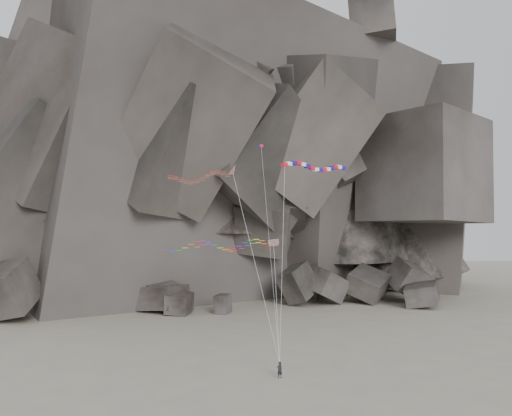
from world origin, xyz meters
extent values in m
plane|color=gray|center=(0.00, 0.00, 0.00)|extent=(260.00, 260.00, 0.00)
cube|color=#47423F|center=(18.42, 38.06, 2.37)|extent=(9.87, 8.21, 8.07)
cube|color=#47423F|center=(35.92, 37.84, 2.79)|extent=(8.58, 8.47, 9.38)
cube|color=#47423F|center=(-2.79, 32.66, 1.60)|extent=(3.74, 3.94, 3.37)
cube|color=#47423F|center=(12.57, 37.70, 3.04)|extent=(9.35, 7.11, 8.83)
cube|color=#47423F|center=(-10.42, 32.98, 1.65)|extent=(5.42, 5.92, 3.98)
cube|color=#47423F|center=(27.30, 38.46, 2.01)|extent=(10.56, 11.01, 7.76)
cube|color=#47423F|center=(35.10, 31.31, 1.77)|extent=(8.93, 8.71, 5.09)
cube|color=#47423F|center=(-38.29, 31.44, 3.60)|extent=(10.84, 11.05, 10.64)
cube|color=#47423F|center=(-13.44, 37.44, 2.00)|extent=(6.55, 7.59, 6.45)
cube|color=#47423F|center=(-13.29, 36.30, 2.06)|extent=(10.00, 10.04, 5.10)
imported|color=black|center=(-1.70, -5.03, 0.96)|extent=(0.79, 0.66, 1.93)
cylinder|color=silver|center=(-3.46, -0.13, 12.01)|extent=(3.56, 9.83, 20.89)
cube|color=red|center=(-0.01, -0.62, 22.73)|extent=(0.77, 0.66, 0.43)
cube|color=white|center=(0.60, -0.36, 22.90)|extent=(0.80, 0.68, 0.48)
cube|color=#1F0D90|center=(1.22, -0.14, 23.02)|extent=(0.82, 0.69, 0.51)
cube|color=red|center=(1.83, 0.06, 23.03)|extent=(0.82, 0.69, 0.52)
cube|color=white|center=(2.44, 0.26, 22.94)|extent=(0.80, 0.68, 0.49)
cube|color=#1F0D90|center=(3.06, 0.47, 22.77)|extent=(0.78, 0.67, 0.45)
cube|color=red|center=(3.67, 0.72, 22.59)|extent=(0.79, 0.68, 0.47)
cube|color=white|center=(4.29, 1.01, 22.45)|extent=(0.81, 0.68, 0.51)
cube|color=#1F0D90|center=(4.90, 1.34, 22.41)|extent=(0.82, 0.69, 0.52)
cube|color=red|center=(5.52, 1.71, 22.48)|extent=(0.81, 0.68, 0.50)
cube|color=white|center=(6.13, 2.08, 22.64)|extent=(0.79, 0.67, 0.46)
cube|color=#1F0D90|center=(6.74, 2.44, 22.82)|extent=(0.79, 0.67, 0.46)
cube|color=red|center=(7.36, 2.76, 22.98)|extent=(0.81, 0.68, 0.50)
cube|color=white|center=(7.97, 3.05, 23.04)|extent=(0.82, 0.69, 0.52)
cube|color=#1F0D90|center=(8.59, 3.29, 23.00)|extent=(0.81, 0.68, 0.51)
cylinder|color=silver|center=(-0.86, -2.92, 12.15)|extent=(1.73, 4.27, 21.16)
cube|color=#E1B40C|center=(-0.95, 0.89, 13.88)|extent=(1.37, 0.65, 0.72)
cube|color=#0CB219|center=(-0.95, 0.72, 13.60)|extent=(1.13, 0.49, 0.50)
cylinder|color=silver|center=(-1.33, -2.07, 7.72)|extent=(0.79, 5.95, 12.32)
cube|color=red|center=(-1.90, 3.39, 25.49)|extent=(0.53, 0.14, 0.34)
cube|color=#1F0D90|center=(-2.07, 3.40, 25.49)|extent=(0.20, 0.08, 0.35)
cylinder|color=silver|center=(-1.80, -0.82, 13.53)|extent=(0.22, 8.44, 23.93)
camera|label=1|loc=(-14.25, -55.75, 16.16)|focal=35.00mm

